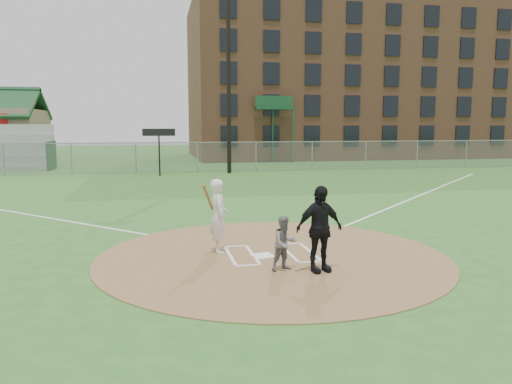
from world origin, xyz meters
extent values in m
plane|color=#2C6221|center=(0.00, 0.00, 0.00)|extent=(140.00, 140.00, 0.00)
cylinder|color=olive|center=(0.00, 0.00, 0.01)|extent=(8.40, 8.40, 0.02)
cube|color=white|center=(-0.25, -0.08, 0.04)|extent=(0.59, 0.59, 0.03)
cube|color=white|center=(9.00, 9.00, 0.01)|extent=(17.04, 17.04, 0.01)
imported|color=slate|center=(-0.02, -1.25, 0.61)|extent=(0.69, 0.60, 1.19)
imported|color=black|center=(0.68, -1.48, 0.95)|extent=(1.16, 0.67, 1.86)
cube|color=white|center=(-1.00, 0.15, 0.03)|extent=(0.08, 1.80, 0.01)
cube|color=white|center=(-0.45, 0.15, 0.03)|extent=(0.08, 1.80, 0.01)
cube|color=white|center=(-0.72, 1.05, 0.03)|extent=(0.62, 0.08, 0.01)
cube|color=white|center=(-0.72, -0.75, 0.03)|extent=(0.62, 0.08, 0.01)
cube|color=white|center=(1.00, 0.15, 0.03)|extent=(0.08, 1.80, 0.01)
cube|color=white|center=(0.45, 0.15, 0.03)|extent=(0.08, 1.80, 0.01)
cube|color=white|center=(0.72, 1.05, 0.03)|extent=(0.62, 0.08, 0.01)
cube|color=white|center=(0.72, -0.75, 0.03)|extent=(0.62, 0.08, 0.01)
imported|color=silver|center=(-1.21, 0.60, 0.93)|extent=(0.46, 0.68, 1.81)
cylinder|color=brown|center=(-1.51, 0.20, 1.45)|extent=(0.34, 0.56, 0.70)
cube|color=slate|center=(0.00, 22.00, 1.00)|extent=(56.00, 0.03, 2.00)
cube|color=gray|center=(0.00, 22.00, 2.00)|extent=(56.00, 0.06, 0.06)
cube|color=gray|center=(0.00, 22.00, 1.00)|extent=(56.08, 0.08, 2.00)
cube|color=#194728|center=(-10.00, 26.20, 1.00)|extent=(0.08, 3.20, 2.00)
cube|color=brown|center=(16.00, 38.00, 7.50)|extent=(30.00, 16.00, 15.00)
cube|color=black|center=(15.90, 29.94, 7.40)|extent=(26.60, 0.10, 12.20)
cube|color=#194728|center=(7.00, 29.34, 4.50)|extent=(3.20, 1.00, 0.15)
cube|color=#194728|center=(7.00, 29.84, 2.25)|extent=(0.12, 0.12, 4.50)
cube|color=#194728|center=(8.50, 28.89, 2.25)|extent=(0.12, 0.12, 4.50)
cube|color=#194728|center=(7.00, 29.34, 5.05)|extent=(3.20, 0.08, 1.00)
cylinder|color=black|center=(2.00, 21.00, 6.00)|extent=(0.26, 0.26, 12.00)
cylinder|color=black|center=(-2.50, 20.20, 1.30)|extent=(0.10, 0.10, 2.60)
cube|color=black|center=(-2.50, 20.20, 2.70)|extent=(2.00, 0.10, 0.45)
camera|label=1|loc=(-2.68, -11.41, 3.14)|focal=35.00mm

